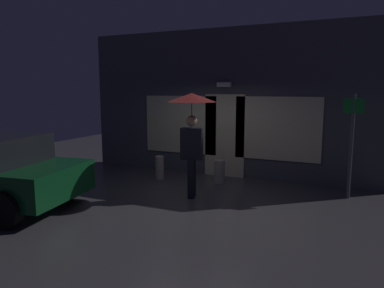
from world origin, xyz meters
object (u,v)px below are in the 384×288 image
object	(u,v)px
person_with_umbrella	(192,119)
sidewalk_bollard	(220,171)
street_sign_post	(352,140)
sidewalk_bollard_2	(160,167)

from	to	relation	value
person_with_umbrella	sidewalk_bollard	size ratio (longest dim) A/B	3.89
street_sign_post	sidewalk_bollard_2	xyz separation A→B (m)	(-4.54, -0.18, -0.97)
sidewalk_bollard	sidewalk_bollard_2	bearing A→B (deg)	-170.42
sidewalk_bollard	sidewalk_bollard_2	world-z (taller)	sidewalk_bollard_2
sidewalk_bollard	sidewalk_bollard_2	size ratio (longest dim) A/B	0.95
person_with_umbrella	sidewalk_bollard_2	size ratio (longest dim) A/B	3.71
person_with_umbrella	street_sign_post	distance (m)	3.40
person_with_umbrella	sidewalk_bollard	xyz separation A→B (m)	(0.14, 1.39, -1.42)
person_with_umbrella	street_sign_post	size ratio (longest dim) A/B	1.01
sidewalk_bollard	person_with_umbrella	bearing A→B (deg)	-95.93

